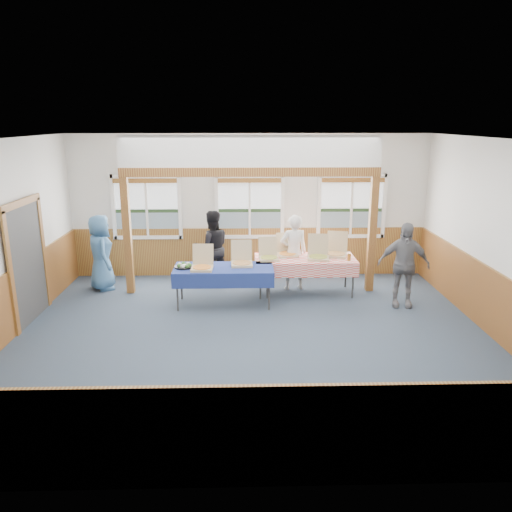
% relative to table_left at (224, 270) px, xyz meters
% --- Properties ---
extents(floor, '(8.00, 8.00, 0.00)m').
position_rel_table_left_xyz_m(floor, '(0.53, -1.53, -0.70)').
color(floor, '#2A3445').
rests_on(floor, ground).
extents(ceiling, '(8.00, 8.00, 0.00)m').
position_rel_table_left_xyz_m(ceiling, '(0.53, -1.53, 2.50)').
color(ceiling, white).
rests_on(ceiling, wall_back).
extents(wall_back, '(8.00, 0.00, 8.00)m').
position_rel_table_left_xyz_m(wall_back, '(0.53, 1.97, 0.90)').
color(wall_back, silver).
rests_on(wall_back, floor).
extents(wall_front, '(8.00, 0.00, 8.00)m').
position_rel_table_left_xyz_m(wall_front, '(0.53, -5.03, 0.90)').
color(wall_front, silver).
rests_on(wall_front, floor).
extents(wall_right, '(0.00, 8.00, 8.00)m').
position_rel_table_left_xyz_m(wall_right, '(4.53, -1.53, 0.90)').
color(wall_right, silver).
rests_on(wall_right, floor).
extents(wainscot_back, '(7.98, 0.05, 1.10)m').
position_rel_table_left_xyz_m(wainscot_back, '(0.53, 1.94, -0.15)').
color(wainscot_back, brown).
rests_on(wainscot_back, floor).
extents(wainscot_front, '(7.98, 0.05, 1.10)m').
position_rel_table_left_xyz_m(wainscot_front, '(0.53, -5.01, -0.15)').
color(wainscot_front, brown).
rests_on(wainscot_front, floor).
extents(wainscot_left, '(0.05, 6.98, 1.10)m').
position_rel_table_left_xyz_m(wainscot_left, '(-3.45, -1.53, -0.15)').
color(wainscot_left, brown).
rests_on(wainscot_left, floor).
extents(wainscot_right, '(0.05, 6.98, 1.10)m').
position_rel_table_left_xyz_m(wainscot_right, '(4.50, -1.53, -0.15)').
color(wainscot_right, brown).
rests_on(wainscot_right, floor).
extents(cased_opening, '(0.06, 1.30, 2.10)m').
position_rel_table_left_xyz_m(cased_opening, '(-3.43, -0.63, 0.35)').
color(cased_opening, '#353535').
rests_on(cased_opening, wall_left).
extents(window_left, '(1.56, 0.10, 1.46)m').
position_rel_table_left_xyz_m(window_left, '(-1.77, 1.93, 0.98)').
color(window_left, white).
rests_on(window_left, wall_back).
extents(window_mid, '(1.56, 0.10, 1.46)m').
position_rel_table_left_xyz_m(window_mid, '(0.53, 1.93, 0.98)').
color(window_mid, white).
rests_on(window_mid, wall_back).
extents(window_right, '(1.56, 0.10, 1.46)m').
position_rel_table_left_xyz_m(window_right, '(2.83, 1.93, 0.98)').
color(window_right, white).
rests_on(window_right, wall_back).
extents(post_left, '(0.15, 0.15, 2.40)m').
position_rel_table_left_xyz_m(post_left, '(-1.97, 0.77, 0.50)').
color(post_left, '#612E15').
rests_on(post_left, floor).
extents(post_right, '(0.15, 0.15, 2.40)m').
position_rel_table_left_xyz_m(post_right, '(3.03, 0.77, 0.50)').
color(post_right, '#612E15').
rests_on(post_right, floor).
extents(cross_beam, '(5.15, 0.18, 0.18)m').
position_rel_table_left_xyz_m(cross_beam, '(0.53, 0.77, 1.79)').
color(cross_beam, '#612E15').
rests_on(cross_beam, post_left).
extents(table_left, '(2.04, 1.32, 0.76)m').
position_rel_table_left_xyz_m(table_left, '(0.00, 0.00, 0.00)').
color(table_left, '#353535').
rests_on(table_left, floor).
extents(table_right, '(2.22, 1.75, 0.76)m').
position_rel_table_left_xyz_m(table_right, '(1.65, 0.64, 0.00)').
color(table_right, '#353535').
rests_on(table_right, floor).
extents(pizza_box_a, '(0.41, 0.50, 0.43)m').
position_rel_table_left_xyz_m(pizza_box_a, '(-0.40, -0.11, 0.12)').
color(pizza_box_a, tan).
rests_on(pizza_box_a, table_left).
extents(pizza_box_b, '(0.42, 0.51, 0.45)m').
position_rel_table_left_xyz_m(pizza_box_b, '(0.35, 0.16, 0.12)').
color(pizza_box_b, tan).
rests_on(pizza_box_b, table_left).
extents(pizza_box_c, '(0.41, 0.49, 0.42)m').
position_rel_table_left_xyz_m(pizza_box_c, '(0.89, 0.55, 0.12)').
color(pizza_box_c, tan).
rests_on(pizza_box_c, table_right).
extents(pizza_box_d, '(0.45, 0.53, 0.43)m').
position_rel_table_left_xyz_m(pizza_box_d, '(1.29, 0.84, 0.12)').
color(pizza_box_d, tan).
rests_on(pizza_box_d, table_right).
extents(pizza_box_e, '(0.48, 0.56, 0.46)m').
position_rel_table_left_xyz_m(pizza_box_e, '(1.90, 0.57, 0.12)').
color(pizza_box_e, tan).
rests_on(pizza_box_e, table_right).
extents(pizza_box_f, '(0.55, 0.62, 0.47)m').
position_rel_table_left_xyz_m(pizza_box_f, '(2.31, 0.79, 0.12)').
color(pizza_box_f, tan).
rests_on(pizza_box_f, table_right).
extents(veggie_tray, '(0.37, 0.37, 0.09)m').
position_rel_table_left_xyz_m(veggie_tray, '(-0.75, 0.00, 0.09)').
color(veggie_tray, black).
rests_on(veggie_tray, table_left).
extents(drink_glass, '(0.07, 0.07, 0.15)m').
position_rel_table_left_xyz_m(drink_glass, '(2.50, 0.39, 0.13)').
color(drink_glass, '#975919').
rests_on(drink_glass, table_right).
extents(woman_white, '(0.64, 0.48, 1.60)m').
position_rel_table_left_xyz_m(woman_white, '(1.43, 0.90, 0.10)').
color(woman_white, silver).
rests_on(woman_white, floor).
extents(woman_black, '(0.92, 0.80, 1.63)m').
position_rel_table_left_xyz_m(woman_black, '(-0.30, 1.27, 0.11)').
color(woman_black, black).
rests_on(woman_black, floor).
extents(man_blue, '(0.78, 0.92, 1.60)m').
position_rel_table_left_xyz_m(man_blue, '(-2.60, 1.00, 0.10)').
color(man_blue, teal).
rests_on(man_blue, floor).
extents(person_grey, '(1.02, 0.56, 1.64)m').
position_rel_table_left_xyz_m(person_grey, '(3.42, -0.14, 0.12)').
color(person_grey, slate).
rests_on(person_grey, floor).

